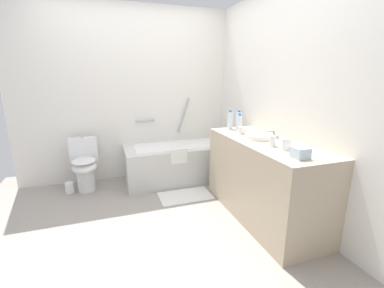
% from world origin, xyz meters
% --- Properties ---
extents(ground_plane, '(3.87, 3.87, 0.00)m').
position_xyz_m(ground_plane, '(0.00, 0.00, 0.00)').
color(ground_plane, '#9E9389').
extents(wall_back_tiled, '(3.27, 0.10, 2.47)m').
position_xyz_m(wall_back_tiled, '(0.00, 1.45, 1.24)').
color(wall_back_tiled, white).
rests_on(wall_back_tiled, ground_plane).
extents(wall_right_mirror, '(0.10, 3.19, 2.47)m').
position_xyz_m(wall_right_mirror, '(1.48, 0.00, 1.24)').
color(wall_right_mirror, white).
rests_on(wall_right_mirror, ground_plane).
extents(bathtub, '(1.58, 0.72, 1.18)m').
position_xyz_m(bathtub, '(0.58, 1.04, 0.28)').
color(bathtub, silver).
rests_on(bathtub, ground_plane).
extents(toilet, '(0.36, 0.52, 0.70)m').
position_xyz_m(toilet, '(-0.73, 1.08, 0.36)').
color(toilet, white).
rests_on(toilet, ground_plane).
extents(vanity_counter, '(0.60, 1.55, 0.86)m').
position_xyz_m(vanity_counter, '(1.14, -0.28, 0.43)').
color(vanity_counter, tan).
rests_on(vanity_counter, ground_plane).
extents(sink_basin, '(0.28, 0.28, 0.05)m').
position_xyz_m(sink_basin, '(1.13, -0.17, 0.88)').
color(sink_basin, white).
rests_on(sink_basin, vanity_counter).
extents(sink_faucet, '(0.11, 0.15, 0.08)m').
position_xyz_m(sink_faucet, '(1.30, -0.17, 0.89)').
color(sink_faucet, '#A7A7AC').
rests_on(sink_faucet, vanity_counter).
extents(water_bottle_0, '(0.06, 0.06, 0.21)m').
position_xyz_m(water_bottle_0, '(1.12, 0.26, 0.95)').
color(water_bottle_0, silver).
rests_on(water_bottle_0, vanity_counter).
extents(water_bottle_1, '(0.07, 0.07, 0.24)m').
position_xyz_m(water_bottle_1, '(1.06, 0.40, 0.97)').
color(water_bottle_1, silver).
rests_on(water_bottle_1, vanity_counter).
extents(water_bottle_2, '(0.07, 0.07, 0.24)m').
position_xyz_m(water_bottle_2, '(1.15, 0.34, 0.97)').
color(water_bottle_2, silver).
rests_on(water_bottle_2, vanity_counter).
extents(drinking_glass_0, '(0.07, 0.07, 0.08)m').
position_xyz_m(drinking_glass_0, '(1.06, 0.11, 0.90)').
color(drinking_glass_0, white).
rests_on(drinking_glass_0, vanity_counter).
extents(drinking_glass_1, '(0.08, 0.08, 0.08)m').
position_xyz_m(drinking_glass_1, '(1.12, -0.75, 0.90)').
color(drinking_glass_1, white).
rests_on(drinking_glass_1, vanity_counter).
extents(drinking_glass_2, '(0.08, 0.08, 0.10)m').
position_xyz_m(drinking_glass_2, '(1.11, -0.62, 0.91)').
color(drinking_glass_2, white).
rests_on(drinking_glass_2, vanity_counter).
extents(drinking_glass_3, '(0.06, 0.06, 0.10)m').
position_xyz_m(drinking_glass_3, '(1.07, -0.48, 0.91)').
color(drinking_glass_3, white).
rests_on(drinking_glass_3, vanity_counter).
extents(tissue_box, '(0.12, 0.12, 0.09)m').
position_xyz_m(tissue_box, '(1.05, -0.87, 0.90)').
color(tissue_box, silver).
rests_on(tissue_box, vanity_counter).
extents(bath_mat, '(0.67, 0.40, 0.01)m').
position_xyz_m(bath_mat, '(0.48, 0.44, 0.01)').
color(bath_mat, white).
rests_on(bath_mat, ground_plane).
extents(toilet_paper_roll, '(0.11, 0.11, 0.14)m').
position_xyz_m(toilet_paper_roll, '(-0.94, 1.04, 0.07)').
color(toilet_paper_roll, white).
rests_on(toilet_paper_roll, ground_plane).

